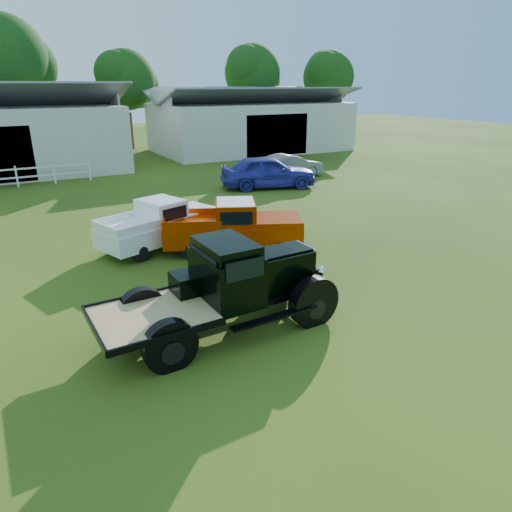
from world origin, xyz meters
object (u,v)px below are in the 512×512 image
red_pickup (233,226)px  misc_car_blue (268,172)px  white_pickup (160,224)px  vintage_flatbed (223,287)px  misc_car_grey (289,166)px

red_pickup → misc_car_blue: misc_car_blue is taller
red_pickup → white_pickup: 2.68m
vintage_flatbed → red_pickup: 5.63m
vintage_flatbed → white_pickup: size_ratio=1.23×
vintage_flatbed → misc_car_grey: 19.14m
vintage_flatbed → white_pickup: vintage_flatbed is taller
red_pickup → misc_car_grey: size_ratio=1.12×
white_pickup → misc_car_grey: bearing=19.2°
misc_car_blue → misc_car_grey: bearing=-37.2°
vintage_flatbed → white_pickup: bearing=82.8°
red_pickup → misc_car_blue: size_ratio=0.93×
vintage_flatbed → misc_car_grey: (11.68, 15.15, -0.40)m
white_pickup → misc_car_blue: size_ratio=0.87×
red_pickup → misc_car_grey: bearing=73.1°
white_pickup → misc_car_grey: white_pickup is taller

